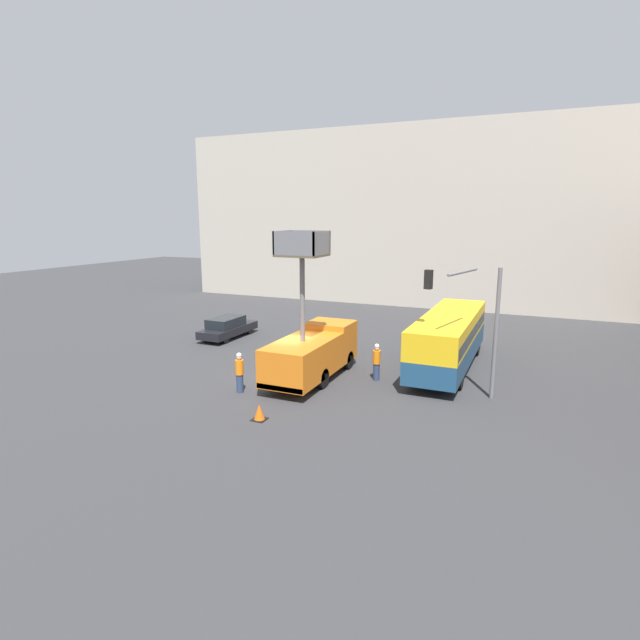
{
  "coord_description": "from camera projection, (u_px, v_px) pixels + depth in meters",
  "views": [
    {
      "loc": [
        11.3,
        -21.23,
        7.93
      ],
      "look_at": [
        1.25,
        1.38,
        2.82
      ],
      "focal_mm": 28.0,
      "sensor_mm": 36.0,
      "label": 1
    }
  ],
  "objects": [
    {
      "name": "ground_plane",
      "position": [
        286.0,
        378.0,
        25.09
      ],
      "size": [
        120.0,
        120.0,
        0.0
      ],
      "primitive_type": "plane",
      "color": "#333335"
    },
    {
      "name": "building_backdrop_far",
      "position": [
        418.0,
        217.0,
        48.01
      ],
      "size": [
        44.0,
        10.0,
        15.86
      ],
      "color": "#BCB2A3",
      "rests_on": "ground_plane"
    },
    {
      "name": "utility_truck",
      "position": [
        312.0,
        349.0,
        24.7
      ],
      "size": [
        2.33,
        6.8,
        7.33
      ],
      "color": "orange",
      "rests_on": "ground_plane"
    },
    {
      "name": "city_bus",
      "position": [
        449.0,
        336.0,
        26.46
      ],
      "size": [
        2.5,
        10.42,
        2.92
      ],
      "rotation": [
        0.0,
        0.0,
        1.31
      ],
      "color": "navy",
      "rests_on": "ground_plane"
    },
    {
      "name": "traffic_light_pole",
      "position": [
        470.0,
        308.0,
        22.2
      ],
      "size": [
        3.46,
        3.21,
        5.84
      ],
      "color": "slate",
      "rests_on": "ground_plane"
    },
    {
      "name": "road_worker_near_truck",
      "position": [
        240.0,
        372.0,
        22.86
      ],
      "size": [
        0.38,
        0.38,
        1.88
      ],
      "rotation": [
        0.0,
        0.0,
        5.29
      ],
      "color": "navy",
      "rests_on": "ground_plane"
    },
    {
      "name": "road_worker_directing",
      "position": [
        377.0,
        362.0,
        24.59
      ],
      "size": [
        0.38,
        0.38,
        1.85
      ],
      "rotation": [
        0.0,
        0.0,
        4.33
      ],
      "color": "navy",
      "rests_on": "ground_plane"
    },
    {
      "name": "traffic_cone_near_truck",
      "position": [
        259.0,
        413.0,
        19.85
      ],
      "size": [
        0.56,
        0.56,
        0.64
      ],
      "color": "black",
      "rests_on": "ground_plane"
    },
    {
      "name": "parked_car_curbside",
      "position": [
        227.0,
        327.0,
        33.31
      ],
      "size": [
        1.76,
        4.71,
        1.42
      ],
      "color": "black",
      "rests_on": "ground_plane"
    }
  ]
}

